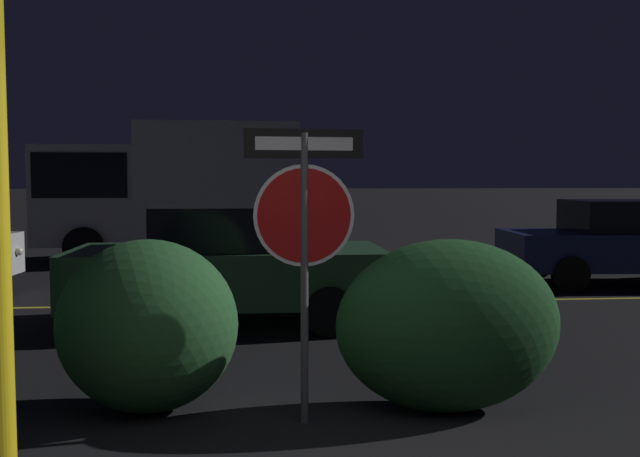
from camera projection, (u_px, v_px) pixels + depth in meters
road_center_stripe at (291, 304)px, 10.62m from camera, size 38.71×0.12×0.01m
stop_sign at (304, 216)px, 5.34m from camera, size 0.90×0.11×2.23m
hedge_bush_2 at (148, 326)px, 5.67m from camera, size 1.43×1.14×1.39m
hedge_bush_3 at (448, 326)px, 5.67m from camera, size 1.81×0.96×1.39m
passing_car_2 at (227, 266)px, 9.13m from camera, size 4.04×1.99×1.52m
passing_car_3 at (623, 243)px, 12.51m from camera, size 4.29×2.06×1.49m
delivery_truck at (168, 187)px, 16.26m from camera, size 5.81×2.53×3.11m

